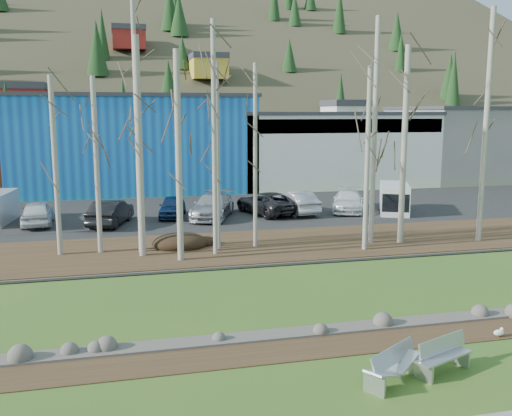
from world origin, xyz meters
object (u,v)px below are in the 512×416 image
object	(u,v)px
seagull	(499,332)
car_2	(213,206)
car_3	(172,207)
car_6	(348,201)
bench_damaged	(392,366)
car_5	(267,203)
bench_intact	(443,355)
car_0	(37,213)
car_1	(111,212)
car_4	(296,202)
van_white	(394,199)

from	to	relation	value
seagull	car_2	xyz separation A→B (m)	(-5.43, 21.05, 0.74)
car_3	car_6	distance (m)	11.85
bench_damaged	car_3	distance (m)	24.05
seagull	car_6	bearing A→B (deg)	59.88
bench_damaged	car_5	world-z (taller)	car_5
bench_intact	bench_damaged	size ratio (longest dim) A/B	0.97
car_3	car_0	bearing A→B (deg)	-165.18
seagull	car_1	bearing A→B (deg)	100.48
seagull	car_2	world-z (taller)	car_2
bench_intact	car_6	distance (m)	24.04
car_3	bench_damaged	bearing A→B (deg)	-72.52
car_0	car_2	world-z (taller)	car_2
car_0	car_4	world-z (taller)	car_4
car_1	car_5	bearing A→B (deg)	-155.08
car_0	car_6	xyz separation A→B (m)	(19.92, 0.17, -0.03)
bench_damaged	seagull	distance (m)	4.93
car_5	seagull	bearing A→B (deg)	77.84
car_0	car_5	bearing A→B (deg)	179.08
car_5	van_white	bearing A→B (deg)	152.86
bench_intact	car_3	world-z (taller)	car_3
bench_intact	car_6	bearing A→B (deg)	52.12
car_4	car_6	distance (m)	3.73
car_5	van_white	distance (m)	8.55
car_1	car_0	bearing A→B (deg)	4.12
car_3	car_5	distance (m)	6.21
car_1	car_3	world-z (taller)	car_1
seagull	car_6	world-z (taller)	car_6
seagull	car_4	xyz separation A→B (m)	(0.21, 21.33, 0.73)
seagull	car_5	distance (m)	21.69
bench_intact	car_4	size ratio (longest dim) A/B	0.42
car_4	car_5	bearing A→B (deg)	-15.23
bench_damaged	bench_intact	bearing A→B (deg)	-24.89
bench_damaged	car_0	world-z (taller)	car_0
car_4	car_1	bearing A→B (deg)	-1.52
car_2	car_0	bearing A→B (deg)	-159.85
car_3	car_5	size ratio (longest dim) A/B	0.75
car_4	car_5	size ratio (longest dim) A/B	0.87
car_2	car_3	distance (m)	2.62
bench_intact	car_0	bearing A→B (deg)	98.48
car_1	car_4	bearing A→B (deg)	-157.67
bench_damaged	car_4	xyz separation A→B (m)	(4.76, 23.22, 0.45)
bench_intact	car_3	bearing A→B (deg)	80.62
car_4	car_6	xyz separation A→B (m)	(3.73, 0.02, -0.05)
bench_damaged	van_white	size ratio (longest dim) A/B	0.42
seagull	van_white	size ratio (longest dim) A/B	0.09
car_0	car_4	distance (m)	16.19
bench_damaged	van_white	bearing A→B (deg)	30.18
van_white	car_4	bearing A→B (deg)	-166.66
bench_intact	car_5	xyz separation A→B (m)	(1.28, 23.28, 0.41)
car_4	car_6	bearing A→B (deg)	173.36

